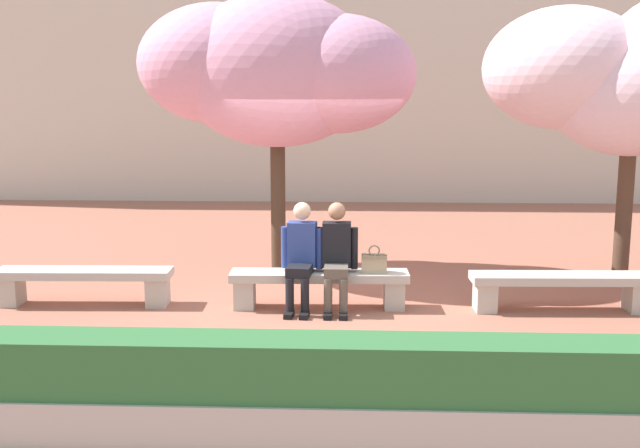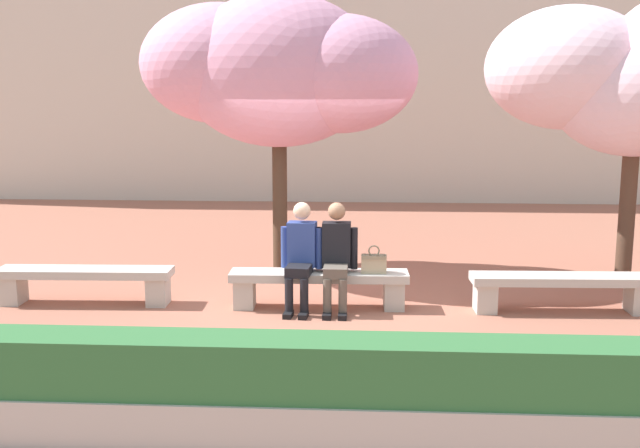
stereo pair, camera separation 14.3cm
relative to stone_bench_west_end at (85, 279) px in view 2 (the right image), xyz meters
name	(u,v)px [view 2 (the right image)]	position (x,y,z in m)	size (l,w,h in m)	color
ground_plane	(319,308)	(2.90, 0.00, -0.31)	(100.00, 100.00, 0.00)	#9E604C
stone_bench_west_end	(85,279)	(0.00, 0.00, 0.00)	(2.16, 0.49, 0.45)	#BCB7AD
stone_bench_near_west	(319,283)	(2.90, 0.00, 0.00)	(2.16, 0.49, 0.45)	#BCB7AD
stone_bench_center	(562,286)	(5.79, 0.00, 0.00)	(2.16, 0.49, 0.45)	#BCB7AD
person_seated_left	(301,252)	(2.68, -0.05, 0.39)	(0.51, 0.70, 1.29)	black
person_seated_right	(336,253)	(3.10, -0.05, 0.39)	(0.51, 0.68, 1.29)	black
handbag	(374,262)	(3.55, -0.02, 0.27)	(0.30, 0.15, 0.34)	tan
cherry_tree_main	(277,70)	(2.20, 1.78, 2.58)	(3.89, 2.57, 3.93)	#473323
planter_hedge_foreground	(289,392)	(2.90, -3.56, 0.07)	(12.30, 0.50, 0.80)	#BCB7AD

